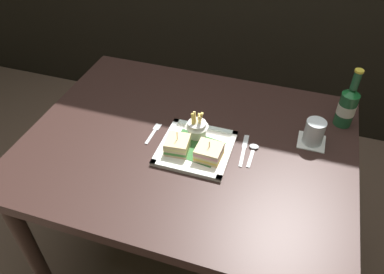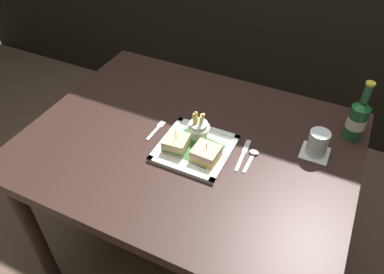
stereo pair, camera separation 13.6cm
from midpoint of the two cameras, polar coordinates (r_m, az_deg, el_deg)
ground_plane at (r=2.01m, az=-2.45°, el=-17.19°), size 6.00×6.00×0.00m
dining_table at (r=1.47m, az=-3.20°, el=-3.32°), size 1.22×0.95×0.77m
square_plate at (r=1.37m, az=-2.26°, el=-1.84°), size 0.26×0.26×0.02m
sandwich_half_left at (r=1.34m, az=-5.14°, el=-1.31°), size 0.09×0.09×0.09m
sandwich_half_right at (r=1.31m, az=-0.36°, el=-2.46°), size 0.09×0.09×0.07m
fries_cup at (r=1.39m, az=-2.05°, el=1.51°), size 0.09×0.09×0.11m
beer_bottle at (r=1.52m, az=20.28°, el=4.41°), size 0.07×0.07×0.25m
drink_coaster at (r=1.45m, az=15.19°, el=-0.83°), size 0.10×0.10×0.00m
water_glass at (r=1.42m, az=15.50°, el=0.48°), size 0.07×0.07×0.09m
fork at (r=1.45m, az=-8.52°, el=0.61°), size 0.03×0.12×0.00m
knife at (r=1.38m, az=5.13°, el=-1.93°), size 0.03×0.17×0.00m
spoon at (r=1.37m, az=6.52°, el=-2.03°), size 0.04×0.12×0.01m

